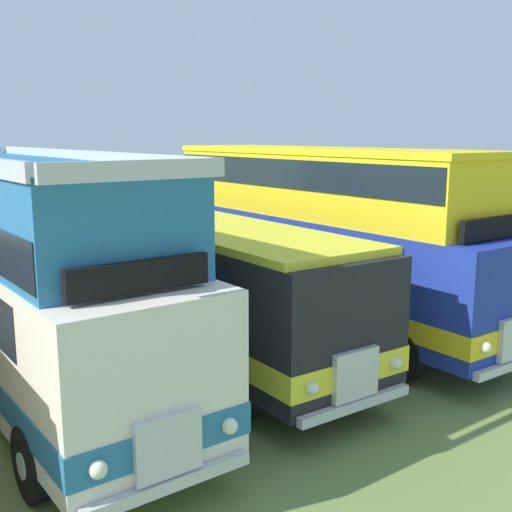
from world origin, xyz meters
The scene contains 3 objects.
bus_fourth_in_row centered at (1.82, 0.17, 2.36)m, with size 2.99×11.25×4.52m.
bus_fifth_in_row centered at (5.47, 0.44, 1.76)m, with size 2.70×11.04×2.99m.
bus_sixth_in_row centered at (9.11, -0.04, 2.47)m, with size 2.75×10.65×4.49m.
Camera 1 is at (-1.03, -11.87, 4.82)m, focal length 43.95 mm.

